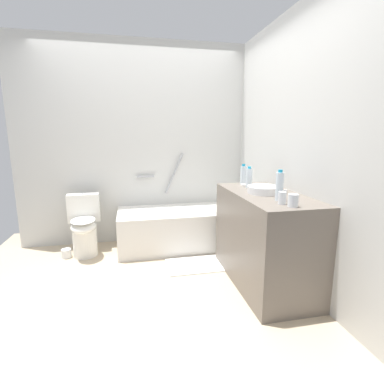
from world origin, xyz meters
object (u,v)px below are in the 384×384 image
at_px(water_bottle_1, 249,178).
at_px(water_bottle_2, 280,186).
at_px(drinking_glass_0, 282,198).
at_px(soap_dish, 245,185).
at_px(drinking_glass_1, 293,201).
at_px(bath_mat, 196,265).
at_px(sink_basin, 264,190).
at_px(toilet, 84,227).
at_px(bathtub, 184,226).
at_px(sink_faucet, 281,189).
at_px(water_bottle_0, 243,175).
at_px(toilet_paper_roll, 66,253).

relative_size(water_bottle_1, water_bottle_2, 0.85).
height_order(drinking_glass_0, soap_dish, drinking_glass_0).
xyz_separation_m(water_bottle_1, drinking_glass_1, (0.01, -0.81, -0.05)).
bearing_deg(bath_mat, sink_basin, -40.80).
distance_m(toilet, bath_mat, 1.41).
xyz_separation_m(toilet, drinking_glass_1, (1.77, -1.57, 0.59)).
height_order(bathtub, drinking_glass_1, bathtub).
height_order(sink_faucet, water_bottle_0, water_bottle_0).
bearing_deg(water_bottle_0, water_bottle_2, -90.55).
bearing_deg(toilet_paper_roll, sink_basin, -26.38).
height_order(sink_basin, drinking_glass_0, drinking_glass_0).
bearing_deg(sink_faucet, drinking_glass_0, -118.24).
bearing_deg(water_bottle_0, sink_basin, -89.85).
height_order(sink_basin, soap_dish, sink_basin).
distance_m(toilet, toilet_paper_roll, 0.37).
xyz_separation_m(sink_basin, bath_mat, (-0.54, 0.47, -0.92)).
distance_m(water_bottle_2, toilet_paper_roll, 2.55).
bearing_deg(soap_dish, water_bottle_1, -94.46).
relative_size(bathtub, water_bottle_2, 6.39).
bearing_deg(bath_mat, toilet_paper_roll, 160.27).
relative_size(water_bottle_1, drinking_glass_1, 2.25).
bearing_deg(water_bottle_2, toilet, 142.61).
height_order(sink_faucet, water_bottle_1, water_bottle_1).
xyz_separation_m(bathtub, toilet_paper_roll, (-1.42, -0.08, -0.21)).
xyz_separation_m(water_bottle_0, drinking_glass_1, (-0.01, -1.02, -0.05)).
relative_size(bathtub, soap_dish, 18.24).
xyz_separation_m(water_bottle_1, drinking_glass_0, (-0.02, -0.72, -0.05)).
bearing_deg(water_bottle_1, soap_dish, 85.54).
bearing_deg(drinking_glass_1, soap_dish, 90.36).
relative_size(water_bottle_0, water_bottle_2, 0.87).
relative_size(drinking_glass_1, toilet_paper_roll, 0.89).
distance_m(water_bottle_0, toilet_paper_roll, 2.25).
xyz_separation_m(toilet, water_bottle_2, (1.77, -1.35, 0.66)).
bearing_deg(bathtub, toilet, -179.21).
height_order(drinking_glass_1, soap_dish, drinking_glass_1).
xyz_separation_m(water_bottle_0, soap_dish, (-0.01, -0.10, -0.09)).
bearing_deg(toilet_paper_roll, drinking_glass_1, -37.28).
bearing_deg(water_bottle_2, water_bottle_0, 89.45).
relative_size(sink_faucet, bath_mat, 0.24).
xyz_separation_m(water_bottle_0, drinking_glass_0, (-0.05, -0.93, -0.05)).
bearing_deg(toilet_paper_roll, drinking_glass_0, -36.02).
xyz_separation_m(sink_faucet, bath_mat, (-0.72, 0.47, -0.91)).
bearing_deg(sink_basin, water_bottle_2, -91.71).
distance_m(bathtub, water_bottle_2, 1.66).
distance_m(bath_mat, toilet_paper_roll, 1.54).
relative_size(drinking_glass_0, bath_mat, 0.16).
bearing_deg(sink_faucet, bath_mat, 147.09).
xyz_separation_m(sink_faucet, drinking_glass_1, (-0.19, -0.52, 0.02)).
height_order(water_bottle_0, soap_dish, water_bottle_0).
relative_size(water_bottle_1, soap_dish, 2.44).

